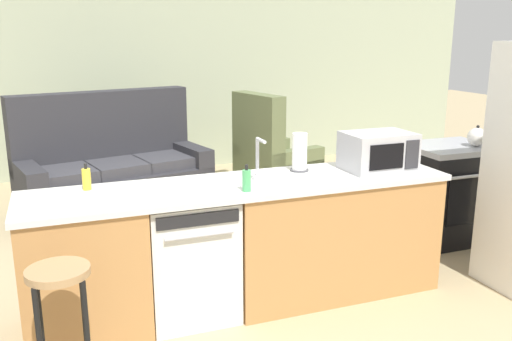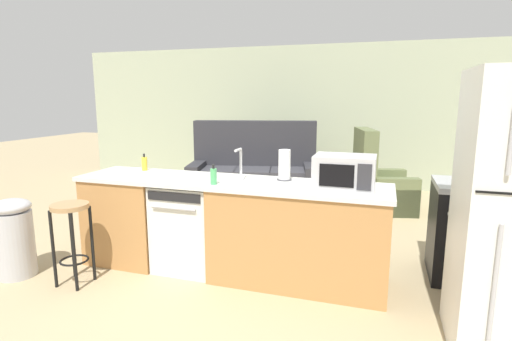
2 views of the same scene
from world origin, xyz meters
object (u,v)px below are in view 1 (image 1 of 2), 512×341
Objects in this scene: dishwasher at (189,256)px; paper_towel_roll at (300,152)px; soap_bottle at (247,180)px; dish_soap_bottle at (86,179)px; armchair at (271,162)px; kettle at (477,137)px; couch at (112,172)px; microwave at (378,151)px; stove_range at (447,192)px; bar_stool at (61,305)px.

paper_towel_roll is (0.90, 0.17, 0.62)m from dishwasher.
soap_bottle is 1.00× the size of dish_soap_bottle.
dish_soap_bottle is at bearing 157.51° from soap_bottle.
dishwasher is 3.17m from armchair.
kettle is at bearing 3.80° from dish_soap_bottle.
microwave is at bearing -57.94° from couch.
dish_soap_bottle is at bearing -132.89° from armchair.
paper_towel_roll reaches higher than stove_range.
paper_towel_roll is 1.60× the size of soap_bottle.
microwave is 2.44× the size of kettle.
kettle is (1.87, 0.25, -0.05)m from paper_towel_roll.
armchair is at bearing 115.44° from kettle.
paper_towel_roll reaches higher than microwave.
bar_stool is at bearing -154.46° from paper_towel_roll.
paper_towel_roll is at bearing 25.54° from bar_stool.
soap_bottle is at bearing -29.77° from dishwasher.
couch reaches higher than armchair.
kettle is (3.38, 0.22, 0.01)m from dish_soap_bottle.
microwave is at bearing -95.10° from armchair.
paper_towel_roll is at bearing -65.94° from couch.
bar_stool is (-2.28, -0.65, -0.50)m from microwave.
paper_towel_roll is 0.13× the size of couch.
kettle is at bearing -64.56° from armchair.
kettle is at bearing -36.68° from stove_range.
microwave reaches higher than dishwasher.
microwave is 1.13m from soap_bottle.
dishwasher is 4.10× the size of kettle.
armchair reaches higher than microwave.
soap_bottle reaches higher than stove_range.
stove_range is 5.11× the size of soap_bottle.
dishwasher is at bearing 150.23° from soap_bottle.
soap_bottle is at bearing -115.04° from armchair.
stove_range is 2.32m from armchair.
couch is at bearing 142.98° from kettle.
dish_soap_bottle is (-0.61, 0.20, 0.55)m from dishwasher.
dishwasher is 4.77× the size of dish_soap_bottle.
dish_soap_bottle is (-0.96, 0.40, 0.00)m from soap_bottle.
stove_range is (2.60, 0.55, 0.03)m from dishwasher.
bar_stool is 3.39m from couch.
soap_bottle and dish_soap_bottle have the same top height.
kettle is at bearing 8.68° from dishwasher.
paper_towel_roll is 1.89m from kettle.
microwave is 2.84× the size of dish_soap_bottle.
microwave is at bearing -17.19° from paper_towel_roll.
dish_soap_bottle reaches higher than stove_range.
soap_bottle is 0.86× the size of kettle.
microwave is at bearing -0.05° from dishwasher.
bar_stool is at bearing -164.12° from microwave.
kettle is 2.58m from armchair.
couch is (0.60, 3.33, -0.14)m from bar_stool.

